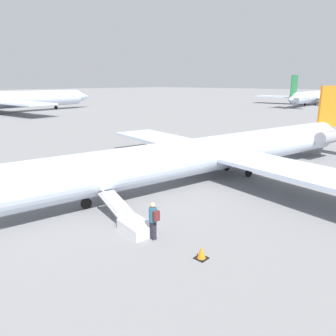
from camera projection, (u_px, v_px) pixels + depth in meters
ground_plane at (210, 180)px, 23.59m from camera, size 600.00×600.00×0.00m
airplane_main at (221, 152)px, 23.65m from camera, size 34.65×26.99×6.49m
airplane_far_left at (4, 100)px, 72.80m from camera, size 46.34×35.37×9.87m
airplane_far_center at (314, 96)px, 99.47m from camera, size 44.77×34.51×8.53m
boarding_stairs at (132, 222)px, 15.59m from camera, size 1.73×4.13×1.64m
passenger at (153, 218)px, 14.44m from camera, size 0.38×0.56×1.74m
traffic_cone_near_stairs at (201, 253)px, 13.03m from camera, size 0.48×0.48×0.53m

